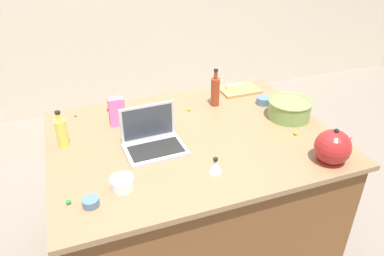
% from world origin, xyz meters
% --- Properties ---
extents(ground_plane, '(12.00, 12.00, 0.00)m').
position_xyz_m(ground_plane, '(0.00, 0.00, 0.00)').
color(ground_plane, slate).
extents(island_counter, '(1.56, 1.18, 0.90)m').
position_xyz_m(island_counter, '(0.00, 0.00, 0.45)').
color(island_counter, brown).
rests_on(island_counter, ground).
extents(laptop, '(0.32, 0.24, 0.22)m').
position_xyz_m(laptop, '(-0.24, -0.04, 0.95)').
color(laptop, '#B7B7BC').
rests_on(laptop, island_counter).
extents(mixing_bowl_large, '(0.26, 0.26, 0.12)m').
position_xyz_m(mixing_bowl_large, '(0.63, -0.00, 0.96)').
color(mixing_bowl_large, '#72934C').
rests_on(mixing_bowl_large, island_counter).
extents(bottle_soy, '(0.06, 0.06, 0.25)m').
position_xyz_m(bottle_soy, '(0.27, 0.31, 1.00)').
color(bottle_soy, maroon).
rests_on(bottle_soy, island_counter).
extents(bottle_oil, '(0.06, 0.06, 0.20)m').
position_xyz_m(bottle_oil, '(-0.68, 0.15, 0.98)').
color(bottle_oil, '#DBC64C').
rests_on(bottle_oil, island_counter).
extents(kettle, '(0.21, 0.18, 0.20)m').
position_xyz_m(kettle, '(0.57, -0.47, 0.98)').
color(kettle, maroon).
rests_on(kettle, island_counter).
extents(cutting_board, '(0.27, 0.20, 0.02)m').
position_xyz_m(cutting_board, '(0.53, 0.46, 0.91)').
color(cutting_board, '#AD7F4C').
rests_on(cutting_board, island_counter).
extents(butter_stick_left, '(0.11, 0.05, 0.04)m').
position_xyz_m(butter_stick_left, '(0.48, 0.46, 0.94)').
color(butter_stick_left, '#F4E58C').
rests_on(butter_stick_left, cutting_board).
extents(ramekin_small, '(0.07, 0.07, 0.04)m').
position_xyz_m(ramekin_small, '(-0.60, -0.39, 0.92)').
color(ramekin_small, slate).
rests_on(ramekin_small, island_counter).
extents(ramekin_medium, '(0.11, 0.11, 0.05)m').
position_xyz_m(ramekin_medium, '(-0.45, -0.32, 0.93)').
color(ramekin_medium, white).
rests_on(ramekin_medium, island_counter).
extents(ramekin_wide, '(0.09, 0.09, 0.05)m').
position_xyz_m(ramekin_wide, '(0.58, 0.22, 0.92)').
color(ramekin_wide, slate).
rests_on(ramekin_wide, island_counter).
extents(kitchen_timer, '(0.07, 0.07, 0.08)m').
position_xyz_m(kitchen_timer, '(-0.01, -0.35, 0.94)').
color(kitchen_timer, '#B2B2B7').
rests_on(kitchen_timer, island_counter).
extents(candy_bag, '(0.09, 0.06, 0.17)m').
position_xyz_m(candy_bag, '(-0.37, 0.27, 0.99)').
color(candy_bag, pink).
rests_on(candy_bag, island_counter).
extents(candy_0, '(0.02, 0.02, 0.02)m').
position_xyz_m(candy_0, '(0.09, 0.29, 0.91)').
color(candy_0, yellow).
rests_on(candy_0, island_counter).
extents(candy_1, '(0.01, 0.01, 0.01)m').
position_xyz_m(candy_1, '(0.64, 0.31, 0.91)').
color(candy_1, orange).
rests_on(candy_1, island_counter).
extents(candy_2, '(0.02, 0.02, 0.02)m').
position_xyz_m(candy_2, '(-0.07, 0.11, 0.91)').
color(candy_2, blue).
rests_on(candy_2, island_counter).
extents(candy_3, '(0.02, 0.02, 0.02)m').
position_xyz_m(candy_3, '(0.55, -0.19, 0.91)').
color(candy_3, yellow).
rests_on(candy_3, island_counter).
extents(candy_4, '(0.02, 0.02, 0.02)m').
position_xyz_m(candy_4, '(-0.40, 0.46, 0.91)').
color(candy_4, red).
rests_on(candy_4, island_counter).
extents(candy_5, '(0.01, 0.01, 0.01)m').
position_xyz_m(candy_5, '(-0.60, 0.46, 0.91)').
color(candy_5, green).
rests_on(candy_5, island_counter).
extents(candy_6, '(0.02, 0.02, 0.02)m').
position_xyz_m(candy_6, '(-0.69, -0.34, 0.91)').
color(candy_6, green).
rests_on(candy_6, island_counter).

